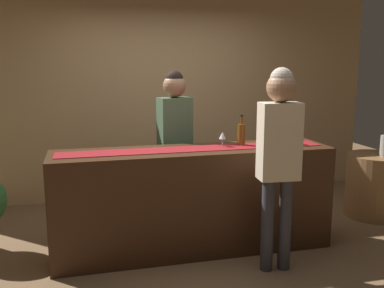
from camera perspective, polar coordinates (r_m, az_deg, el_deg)
ground_plane at (r=4.41m, az=0.17°, el=-13.55°), size 10.00×10.00×0.00m
back_wall at (r=5.89m, az=-4.48°, el=7.14°), size 6.00×0.12×2.90m
bar_counter at (r=4.22m, az=0.17°, el=-7.35°), size 2.66×0.60×1.00m
counter_runner_cloth at (r=4.10m, az=0.18°, el=-0.64°), size 2.52×0.28×0.01m
wine_bottle_amber at (r=4.29m, az=6.48°, el=1.31°), size 0.07×0.07×0.30m
wine_bottle_green at (r=4.44m, az=11.20°, el=1.49°), size 0.07×0.07×0.30m
wine_glass_near_customer at (r=4.21m, az=4.02°, el=1.05°), size 0.07×0.07×0.14m
wine_glass_mid_counter at (r=4.44m, az=13.41°, el=1.29°), size 0.07×0.07×0.14m
bartender at (r=4.63m, az=-2.28°, el=1.51°), size 0.37×0.26×1.73m
customer_sipping at (r=3.74m, az=11.34°, el=-0.38°), size 0.36×0.25×1.77m
round_side_table at (r=5.62m, az=22.88°, el=-5.01°), size 0.68×0.68×0.74m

